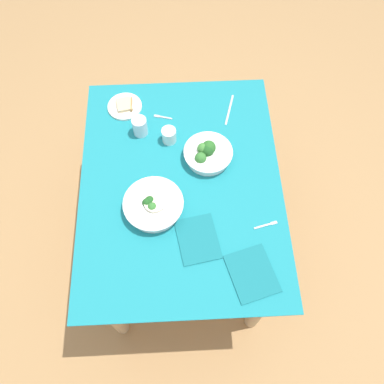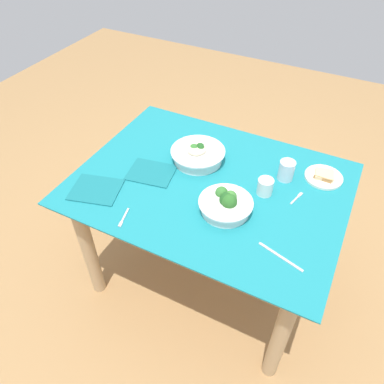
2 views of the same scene
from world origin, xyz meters
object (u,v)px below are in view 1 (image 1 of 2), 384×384
object	(u,v)px
water_glass_center	(169,135)
napkin_folded_upper	(198,239)
broccoli_bowl_far	(153,205)
napkin_folded_lower	(252,273)
table_knife_left	(229,110)
bread_side_plate	(125,106)
water_glass_side	(140,126)
fork_by_near_bowl	(267,225)
fork_by_far_bowl	(162,117)
broccoli_bowl_near	(207,153)

from	to	relation	value
water_glass_center	napkin_folded_upper	bearing A→B (deg)	-168.05
broccoli_bowl_far	napkin_folded_lower	distance (m)	0.51
broccoli_bowl_far	table_knife_left	xyz separation A→B (m)	(0.54, -0.38, -0.03)
water_glass_center	napkin_folded_upper	xyz separation A→B (m)	(-0.52, -0.11, -0.04)
bread_side_plate	water_glass_side	bearing A→B (deg)	-152.66
water_glass_side	table_knife_left	size ratio (longest dim) A/B	0.49
napkin_folded_upper	table_knife_left	bearing A→B (deg)	-16.03
water_glass_center	fork_by_near_bowl	size ratio (longest dim) A/B	0.72
water_glass_center	table_knife_left	world-z (taller)	water_glass_center
fork_by_far_bowl	fork_by_near_bowl	size ratio (longest dim) A/B	0.88
broccoli_bowl_near	water_glass_side	bearing A→B (deg)	62.54
water_glass_center	fork_by_near_bowl	xyz separation A→B (m)	(-0.47, -0.41, -0.04)
broccoli_bowl_near	bread_side_plate	bearing A→B (deg)	50.88
fork_by_far_bowl	bread_side_plate	bearing A→B (deg)	-5.86
fork_by_far_bowl	table_knife_left	xyz separation A→B (m)	(0.03, -0.34, -0.00)
broccoli_bowl_near	table_knife_left	distance (m)	0.31
water_glass_center	fork_by_far_bowl	world-z (taller)	water_glass_center
broccoli_bowl_far	fork_by_near_bowl	distance (m)	0.50
fork_by_far_bowl	napkin_folded_lower	bearing A→B (deg)	128.98
fork_by_far_bowl	fork_by_near_bowl	distance (m)	0.76
napkin_folded_upper	napkin_folded_lower	size ratio (longest dim) A/B	0.99
broccoli_bowl_near	bread_side_plate	size ratio (longest dim) A/B	1.32
broccoli_bowl_near	table_knife_left	world-z (taller)	broccoli_bowl_near
bread_side_plate	table_knife_left	distance (m)	0.53
napkin_folded_upper	fork_by_near_bowl	bearing A→B (deg)	-80.44
broccoli_bowl_far	water_glass_center	distance (m)	0.37
broccoli_bowl_near	table_knife_left	size ratio (longest dim) A/B	1.18
water_glass_side	fork_by_far_bowl	size ratio (longest dim) A/B	1.03
water_glass_side	napkin_folded_lower	bearing A→B (deg)	-147.74
broccoli_bowl_near	fork_by_near_bowl	world-z (taller)	broccoli_bowl_near
broccoli_bowl_far	broccoli_bowl_near	xyz separation A→B (m)	(0.26, -0.25, 0.00)
water_glass_side	fork_by_far_bowl	xyz separation A→B (m)	(0.09, -0.11, -0.05)
fork_by_near_bowl	table_knife_left	bearing A→B (deg)	85.57
napkin_folded_upper	napkin_folded_lower	bearing A→B (deg)	-126.82
broccoli_bowl_far	water_glass_center	size ratio (longest dim) A/B	3.45
broccoli_bowl_near	water_glass_center	xyz separation A→B (m)	(0.11, 0.18, -0.00)
broccoli_bowl_far	napkin_folded_upper	size ratio (longest dim) A/B	1.25
fork_by_far_bowl	table_knife_left	bearing A→B (deg)	-159.46
table_knife_left	napkin_folded_upper	xyz separation A→B (m)	(-0.69, 0.20, 0.00)
fork_by_far_bowl	fork_by_near_bowl	world-z (taller)	same
fork_by_far_bowl	fork_by_near_bowl	xyz separation A→B (m)	(-0.61, -0.45, 0.00)
broccoli_bowl_far	bread_side_plate	world-z (taller)	broccoli_bowl_far
water_glass_side	napkin_folded_upper	xyz separation A→B (m)	(-0.57, -0.25, -0.04)
broccoli_bowl_near	napkin_folded_upper	world-z (taller)	broccoli_bowl_near
bread_side_plate	napkin_folded_lower	distance (m)	1.05
broccoli_bowl_near	napkin_folded_upper	distance (m)	0.42
fork_by_near_bowl	fork_by_far_bowl	bearing A→B (deg)	112.54
water_glass_center	fork_by_far_bowl	size ratio (longest dim) A/B	0.82
water_glass_center	fork_by_far_bowl	bearing A→B (deg)	13.54
fork_by_near_bowl	broccoli_bowl_far	bearing A→B (deg)	154.47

